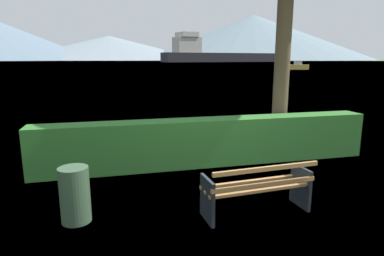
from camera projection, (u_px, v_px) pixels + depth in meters
name	position (u px, v px, depth m)	size (l,w,h in m)	color
ground_plane	(255.00, 212.00, 5.26)	(1400.00, 1400.00, 0.00)	#4C6B33
water_surface	(111.00, 61.00, 296.44)	(620.00, 620.00, 0.00)	#7A99A8
park_bench	(258.00, 189.00, 5.12)	(1.77, 0.69, 0.87)	#A0703F
hedge_row	(209.00, 142.00, 7.57)	(7.78, 0.60, 1.07)	#2D6B28
trash_bin	(75.00, 195.00, 4.89)	(0.44, 0.44, 0.85)	#385138
cargo_ship_large	(215.00, 54.00, 245.70)	(98.92, 36.42, 20.66)	#232328
tender_far	(298.00, 66.00, 73.69)	(4.86, 3.47, 1.88)	gold
distant_hills	(99.00, 36.00, 531.54)	(882.32, 433.05, 84.57)	slate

